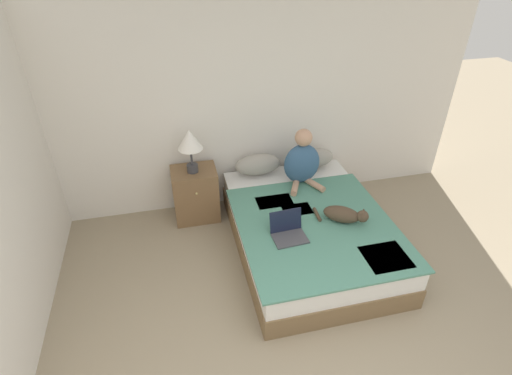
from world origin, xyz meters
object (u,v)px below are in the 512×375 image
at_px(laptop_open, 288,232).
at_px(nightstand, 196,194).
at_px(pillow_near, 258,164).
at_px(pillow_far, 311,158).
at_px(table_lamp, 190,142).
at_px(bed, 308,231).
at_px(cat_tabby, 344,215).
at_px(person_sitting, 302,161).

height_order(laptop_open, nightstand, laptop_open).
bearing_deg(pillow_near, pillow_far, 0.00).
bearing_deg(table_lamp, bed, -36.78).
distance_m(cat_tabby, nightstand, 1.76).
bearing_deg(nightstand, laptop_open, -55.74).
height_order(bed, cat_tabby, cat_tabby).
xyz_separation_m(bed, cat_tabby, (0.28, -0.20, 0.32)).
height_order(bed, laptop_open, laptop_open).
height_order(bed, person_sitting, person_sitting).
bearing_deg(person_sitting, table_lamp, 169.56).
xyz_separation_m(bed, laptop_open, (-0.33, -0.29, 0.29)).
relative_size(person_sitting, laptop_open, 1.99).
height_order(pillow_near, person_sitting, person_sitting).
xyz_separation_m(pillow_near, pillow_far, (0.68, 0.00, 0.00)).
distance_m(bed, cat_tabby, 0.48).
height_order(person_sitting, laptop_open, person_sitting).
height_order(bed, pillow_far, pillow_far).
distance_m(pillow_near, person_sitting, 0.55).
distance_m(pillow_near, table_lamp, 0.89).
bearing_deg(table_lamp, laptop_open, -55.00).
bearing_deg(cat_tabby, nightstand, 176.09).
distance_m(pillow_far, nightstand, 1.47).
relative_size(pillow_far, table_lamp, 1.08).
height_order(pillow_far, person_sitting, person_sitting).
distance_m(cat_tabby, table_lamp, 1.80).
relative_size(pillow_near, cat_tabby, 1.20).
bearing_deg(cat_tabby, person_sitting, 135.81).
bearing_deg(table_lamp, person_sitting, -10.44).
bearing_deg(nightstand, pillow_near, 3.83).
xyz_separation_m(pillow_far, nightstand, (-1.44, -0.05, -0.27)).
xyz_separation_m(laptop_open, nightstand, (-0.78, 1.15, -0.20)).
height_order(pillow_near, pillow_far, same).
relative_size(laptop_open, nightstand, 0.52).
bearing_deg(laptop_open, nightstand, 120.86).
bearing_deg(table_lamp, pillow_near, 5.40).
bearing_deg(pillow_far, bed, -110.44).
distance_m(laptop_open, table_lamp, 1.46).
height_order(pillow_far, table_lamp, table_lamp).
bearing_deg(pillow_far, pillow_near, 180.00).
relative_size(bed, table_lamp, 4.11).
bearing_deg(nightstand, person_sitting, -11.49).
distance_m(pillow_far, laptop_open, 1.37).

